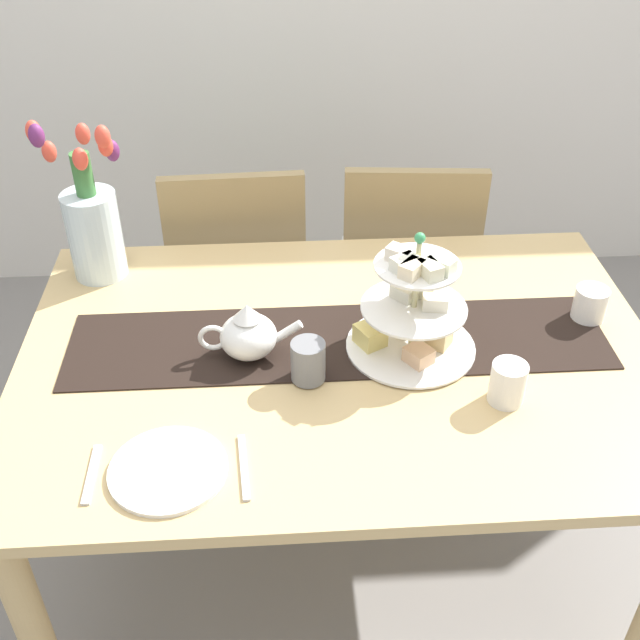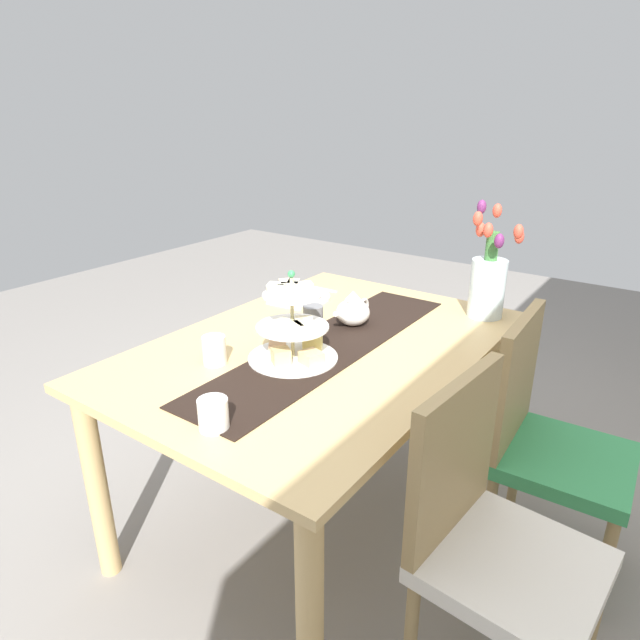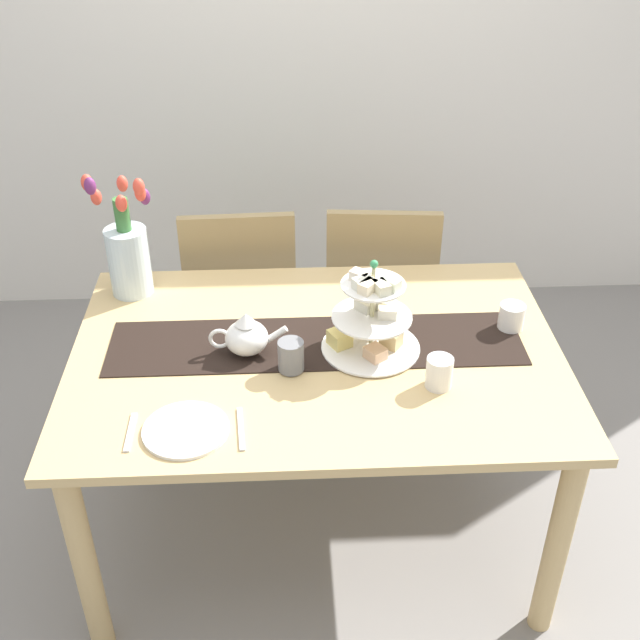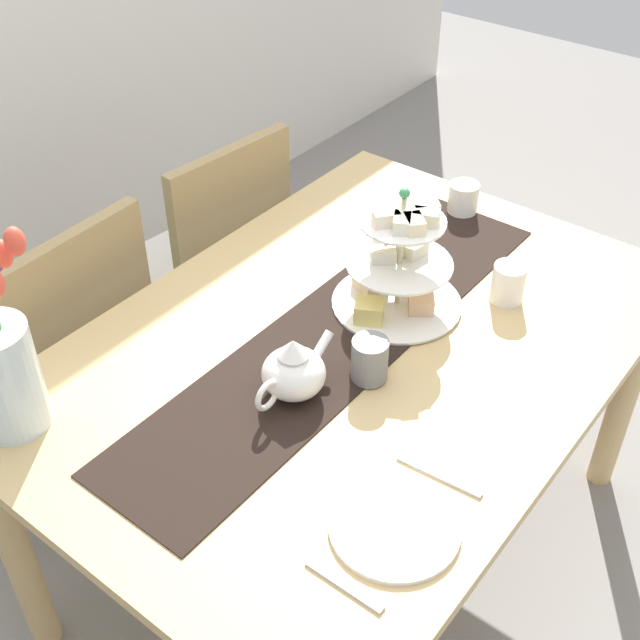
{
  "view_description": "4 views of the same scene",
  "coord_description": "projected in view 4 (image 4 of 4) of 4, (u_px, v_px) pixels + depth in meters",
  "views": [
    {
      "loc": [
        -0.14,
        -1.38,
        1.86
      ],
      "look_at": [
        -0.04,
        0.06,
        0.8
      ],
      "focal_mm": 42.97,
      "sensor_mm": 36.0,
      "label": 1
    },
    {
      "loc": [
        1.45,
        1.03,
        1.53
      ],
      "look_at": [
        -0.08,
        -0.07,
        0.8
      ],
      "focal_mm": 30.56,
      "sensor_mm": 36.0,
      "label": 2
    },
    {
      "loc": [
        -0.09,
        -1.94,
        2.14
      ],
      "look_at": [
        0.01,
        0.05,
        0.83
      ],
      "focal_mm": 44.19,
      "sensor_mm": 36.0,
      "label": 3
    },
    {
      "loc": [
        -1.14,
        -0.79,
        1.92
      ],
      "look_at": [
        -0.02,
        0.08,
        0.79
      ],
      "focal_mm": 46.37,
      "sensor_mm": 36.0,
      "label": 4
    }
  ],
  "objects": [
    {
      "name": "mug_white_text",
      "position": [
        508.0,
        283.0,
        1.9
      ],
      "size": [
        0.08,
        0.08,
        0.09
      ],
      "primitive_type": "cylinder",
      "color": "white",
      "rests_on": "dining_table"
    },
    {
      "name": "dining_table",
      "position": [
        353.0,
        376.0,
        1.88
      ],
      "size": [
        1.48,
        1.02,
        0.75
      ],
      "color": "tan",
      "rests_on": "ground_plane"
    },
    {
      "name": "table_runner",
      "position": [
        341.0,
        334.0,
        1.83
      ],
      "size": [
        1.27,
        0.29,
        0.0
      ],
      "primitive_type": "cube",
      "color": "black",
      "rests_on": "dining_table"
    },
    {
      "name": "mug_grey",
      "position": [
        370.0,
        359.0,
        1.69
      ],
      "size": [
        0.08,
        0.08,
        0.09
      ],
      "primitive_type": "cylinder",
      "color": "slate",
      "rests_on": "table_runner"
    },
    {
      "name": "teapot",
      "position": [
        293.0,
        372.0,
        1.64
      ],
      "size": [
        0.24,
        0.13,
        0.14
      ],
      "color": "white",
      "rests_on": "table_runner"
    },
    {
      "name": "tiered_cake_stand",
      "position": [
        397.0,
        269.0,
        1.85
      ],
      "size": [
        0.3,
        0.3,
        0.3
      ],
      "color": "beige",
      "rests_on": "table_runner"
    },
    {
      "name": "chair_right",
      "position": [
        211.0,
        259.0,
        2.5
      ],
      "size": [
        0.45,
        0.45,
        0.91
      ],
      "color": "#9C8254",
      "rests_on": "ground_plane"
    },
    {
      "name": "cream_jug",
      "position": [
        463.0,
        198.0,
        2.21
      ],
      "size": [
        0.08,
        0.08,
        0.08
      ],
      "primitive_type": "cylinder",
      "color": "white",
      "rests_on": "dining_table"
    },
    {
      "name": "fork_left",
      "position": [
        344.0,
        585.0,
        1.33
      ],
      "size": [
        0.02,
        0.15,
        0.01
      ],
      "primitive_type": "cube",
      "rotation": [
        0.0,
        0.0,
        0.01
      ],
      "color": "silver",
      "rests_on": "dining_table"
    },
    {
      "name": "dinner_plate_left",
      "position": [
        395.0,
        526.0,
        1.42
      ],
      "size": [
        0.23,
        0.23,
        0.01
      ],
      "primitive_type": "cylinder",
      "color": "white",
      "rests_on": "dining_table"
    },
    {
      "name": "knife_left",
      "position": [
        439.0,
        476.0,
        1.51
      ],
      "size": [
        0.03,
        0.17,
        0.01
      ],
      "primitive_type": "cube",
      "rotation": [
        0.0,
        0.0,
        0.08
      ],
      "color": "silver",
      "rests_on": "dining_table"
    },
    {
      "name": "chair_left",
      "position": [
        65.0,
        353.0,
        2.16
      ],
      "size": [
        0.44,
        0.44,
        0.91
      ],
      "color": "#9C8254",
      "rests_on": "ground_plane"
    },
    {
      "name": "ground_plane",
      "position": [
        348.0,
        549.0,
        2.28
      ],
      "size": [
        8.0,
        8.0,
        0.0
      ],
      "primitive_type": "plane",
      "color": "gray"
    }
  ]
}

